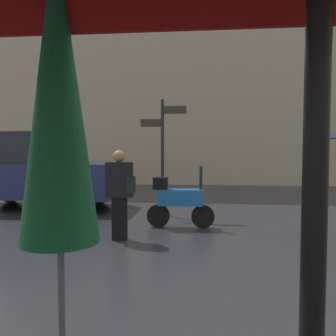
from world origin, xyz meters
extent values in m
cylinder|color=black|center=(0.31, -1.01, 1.21)|extent=(0.09, 0.09, 2.41)
cube|color=maroon|center=(-0.44, -0.62, 2.29)|extent=(3.78, 0.03, 0.24)
cone|color=#144C28|center=(-0.83, -0.64, 1.91)|extent=(0.40, 0.40, 1.58)
cube|color=black|center=(-1.56, 3.64, 0.37)|extent=(0.25, 0.16, 0.75)
cube|color=black|center=(-1.56, 3.64, 1.05)|extent=(0.45, 0.20, 0.61)
sphere|color=#936B4C|center=(-1.56, 3.64, 1.46)|extent=(0.21, 0.21, 0.21)
cube|color=black|center=(-1.36, 3.64, 0.96)|extent=(0.12, 0.24, 0.28)
cylinder|color=black|center=(-0.12, 4.72, 0.23)|extent=(0.46, 0.09, 0.46)
cylinder|color=black|center=(-1.02, 4.72, 0.23)|extent=(0.46, 0.09, 0.46)
cube|color=#195999|center=(-0.57, 4.72, 0.61)|extent=(0.90, 0.32, 0.32)
cube|color=black|center=(-0.97, 4.72, 0.89)|extent=(0.28, 0.28, 0.24)
cylinder|color=black|center=(-0.17, 4.72, 0.96)|extent=(0.06, 0.06, 0.55)
cube|color=#1E234C|center=(-4.39, 6.61, 0.76)|extent=(4.09, 1.75, 0.88)
cube|color=black|center=(-4.59, 6.61, 1.60)|extent=(2.25, 1.61, 0.79)
cylinder|color=black|center=(-3.06, 7.48, 0.32)|extent=(0.64, 0.18, 0.64)
cylinder|color=black|center=(-3.06, 5.74, 0.32)|extent=(0.64, 0.18, 0.64)
cylinder|color=black|center=(-5.71, 7.48, 0.32)|extent=(0.64, 0.18, 0.64)
cylinder|color=black|center=(-1.08, 5.97, 1.37)|extent=(0.08, 0.08, 2.73)
cube|color=#33281E|center=(-0.80, 5.97, 2.48)|extent=(0.56, 0.04, 0.18)
cube|color=#33281E|center=(-1.34, 5.97, 2.18)|extent=(0.52, 0.04, 0.18)
cube|color=gray|center=(0.00, 14.03, 6.53)|extent=(18.93, 2.29, 13.05)
camera|label=1|loc=(-0.10, -2.38, 1.61)|focal=38.22mm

